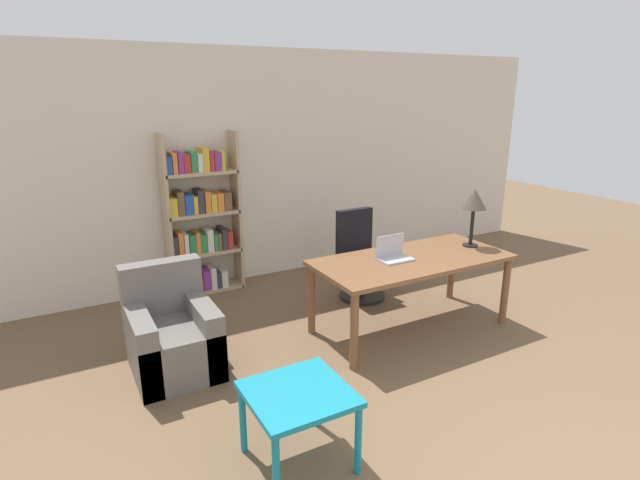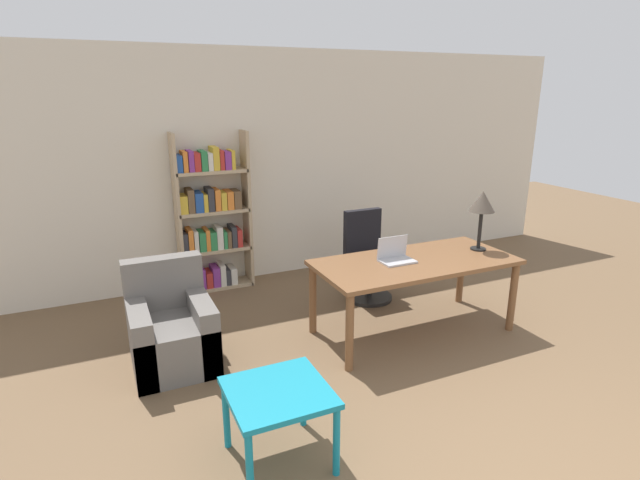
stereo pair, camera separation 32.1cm
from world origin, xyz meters
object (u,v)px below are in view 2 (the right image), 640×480
(table_lamp, at_px, (482,204))
(desk, at_px, (415,268))
(office_chair, at_px, (367,260))
(side_table_blue, at_px, (278,400))
(bookshelf, at_px, (211,220))
(armchair, at_px, (171,332))
(laptop, at_px, (395,256))

(table_lamp, bearing_deg, desk, -179.11)
(office_chair, bearing_deg, side_table_blue, -131.06)
(bookshelf, bearing_deg, office_chair, -33.25)
(desk, relative_size, side_table_blue, 3.11)
(table_lamp, height_order, bookshelf, bookshelf)
(side_table_blue, xyz_separation_m, armchair, (-0.42, 1.48, -0.14))
(office_chair, bearing_deg, armchair, -165.68)
(laptop, distance_m, office_chair, 0.95)
(side_table_blue, bearing_deg, armchair, 105.86)
(office_chair, bearing_deg, laptop, -103.09)
(side_table_blue, height_order, armchair, armchair)
(laptop, distance_m, side_table_blue, 2.00)
(side_table_blue, xyz_separation_m, bookshelf, (0.29, 3.02, 0.39))
(laptop, relative_size, armchair, 0.36)
(desk, xyz_separation_m, bookshelf, (-1.47, 1.89, 0.18))
(laptop, xyz_separation_m, office_chair, (0.20, 0.86, -0.34))
(laptop, xyz_separation_m, side_table_blue, (-1.58, -1.18, -0.34))
(laptop, distance_m, bookshelf, 2.25)
(office_chair, height_order, side_table_blue, office_chair)
(table_lamp, bearing_deg, office_chair, 129.13)
(office_chair, distance_m, bookshelf, 1.82)
(table_lamp, relative_size, side_table_blue, 0.97)
(table_lamp, bearing_deg, laptop, 177.36)
(armchair, height_order, bookshelf, bookshelf)
(table_lamp, xyz_separation_m, bookshelf, (-2.23, 1.88, -0.36))
(office_chair, relative_size, bookshelf, 0.54)
(laptop, bearing_deg, bookshelf, 125.06)
(table_lamp, height_order, side_table_blue, table_lamp)
(table_lamp, xyz_separation_m, office_chair, (-0.74, 0.90, -0.75))
(office_chair, height_order, armchair, office_chair)
(desk, distance_m, table_lamp, 0.93)
(office_chair, xyz_separation_m, armchair, (-2.20, -0.56, -0.14))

